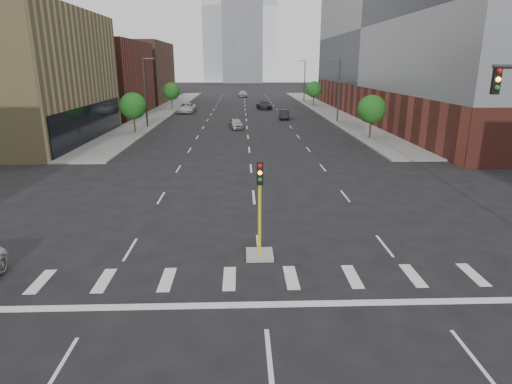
{
  "coord_description": "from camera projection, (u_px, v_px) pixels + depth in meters",
  "views": [
    {
      "loc": [
        -0.75,
        -8.52,
        8.29
      ],
      "look_at": [
        -0.1,
        10.78,
        2.5
      ],
      "focal_mm": 30.0,
      "sensor_mm": 36.0,
      "label": 1
    }
  ],
  "objects": [
    {
      "name": "tree_left_near",
      "position": [
        133.0,
        106.0,
        52.21
      ],
      "size": [
        3.2,
        3.2,
        4.85
      ],
      "color": "#382619",
      "rests_on": "ground"
    },
    {
      "name": "car_mid_right",
      "position": [
        284.0,
        114.0,
        66.96
      ],
      "size": [
        1.8,
        4.44,
        1.43
      ],
      "primitive_type": "imported",
      "rotation": [
        0.0,
        0.0,
        -0.07
      ],
      "color": "black",
      "rests_on": "ground"
    },
    {
      "name": "streetlight_right_b",
      "position": [
        304.0,
        79.0,
        95.71
      ],
      "size": [
        1.6,
        0.22,
        9.07
      ],
      "color": "#2D2D30",
      "rests_on": "ground"
    },
    {
      "name": "streetlight_right_a",
      "position": [
        338.0,
        88.0,
        62.21
      ],
      "size": [
        1.6,
        0.22,
        9.07
      ],
      "color": "#2D2D30",
      "rests_on": "ground"
    },
    {
      "name": "car_far_left",
      "position": [
        186.0,
        108.0,
        75.72
      ],
      "size": [
        3.0,
        6.22,
        1.71
      ],
      "primitive_type": "imported",
      "rotation": [
        0.0,
        0.0,
        -0.03
      ],
      "color": "silver",
      "rests_on": "ground"
    },
    {
      "name": "tree_left_far",
      "position": [
        171.0,
        91.0,
        80.93
      ],
      "size": [
        3.2,
        3.2,
        4.85
      ],
      "color": "#382619",
      "rests_on": "ground"
    },
    {
      "name": "sidewalk_left_far",
      "position": [
        166.0,
        109.0,
        80.89
      ],
      "size": [
        5.0,
        92.0,
        0.15
      ],
      "primitive_type": "cube",
      "color": "gray",
      "rests_on": "ground"
    },
    {
      "name": "building_right_main",
      "position": [
        437.0,
        46.0,
        65.8
      ],
      "size": [
        24.0,
        70.0,
        22.0
      ],
      "color": "brown",
      "rests_on": "ground"
    },
    {
      "name": "car_deep_right",
      "position": [
        264.0,
        105.0,
        81.71
      ],
      "size": [
        3.06,
        5.65,
        1.55
      ],
      "primitive_type": "imported",
      "rotation": [
        0.0,
        0.0,
        0.17
      ],
      "color": "black",
      "rests_on": "ground"
    },
    {
      "name": "tower_left",
      "position": [
        226.0,
        8.0,
        210.87
      ],
      "size": [
        22.0,
        22.0,
        70.0
      ],
      "primitive_type": "cube",
      "color": "#B2B7BC",
      "rests_on": "ground"
    },
    {
      "name": "tree_right_near",
      "position": [
        372.0,
        109.0,
        48.33
      ],
      "size": [
        3.2,
        3.2,
        4.85
      ],
      "color": "#382619",
      "rests_on": "ground"
    },
    {
      "name": "sidewalk_right_far",
      "position": [
        323.0,
        109.0,
        81.87
      ],
      "size": [
        5.0,
        92.0,
        0.15
      ],
      "primitive_type": "cube",
      "color": "gray",
      "rests_on": "ground"
    },
    {
      "name": "building_left_far_b",
      "position": [
        122.0,
        72.0,
        95.87
      ],
      "size": [
        20.0,
        24.0,
        13.0
      ],
      "primitive_type": "cube",
      "color": "brown",
      "rests_on": "ground"
    },
    {
      "name": "tower_mid",
      "position": [
        242.0,
        33.0,
        195.71
      ],
      "size": [
        18.0,
        18.0,
        44.0
      ],
      "primitive_type": "cube",
      "color": "slate",
      "rests_on": "ground"
    },
    {
      "name": "median_traffic_signal",
      "position": [
        260.0,
        237.0,
        18.86
      ],
      "size": [
        1.2,
        1.2,
        4.4
      ],
      "color": "#999993",
      "rests_on": "ground"
    },
    {
      "name": "car_distant",
      "position": [
        243.0,
        94.0,
        112.32
      ],
      "size": [
        2.55,
        5.16,
        1.69
      ],
      "primitive_type": "imported",
      "rotation": [
        0.0,
        0.0,
        0.11
      ],
      "color": "#B7B6BB",
      "rests_on": "ground"
    },
    {
      "name": "tower_right",
      "position": [
        259.0,
        7.0,
        248.31
      ],
      "size": [
        20.0,
        20.0,
        80.0
      ],
      "primitive_type": "cube",
      "color": "#B2B7BC",
      "rests_on": "ground"
    },
    {
      "name": "tree_right_far",
      "position": [
        314.0,
        89.0,
        86.62
      ],
      "size": [
        3.2,
        3.2,
        4.85
      ],
      "color": "#382619",
      "rests_on": "ground"
    },
    {
      "name": "building_left_far_a",
      "position": [
        80.0,
        78.0,
        71.13
      ],
      "size": [
        20.0,
        22.0,
        12.0
      ],
      "primitive_type": "cube",
      "color": "brown",
      "rests_on": "ground"
    },
    {
      "name": "car_near_left",
      "position": [
        236.0,
        124.0,
        57.07
      ],
      "size": [
        2.24,
        4.19,
        1.35
      ],
      "primitive_type": "imported",
      "rotation": [
        0.0,
        0.0,
        0.17
      ],
      "color": "#AFAEB3",
      "rests_on": "ground"
    },
    {
      "name": "streetlight_left",
      "position": [
        146.0,
        90.0,
        56.55
      ],
      "size": [
        1.6,
        0.22,
        9.07
      ],
      "color": "#2D2D30",
      "rests_on": "ground"
    }
  ]
}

